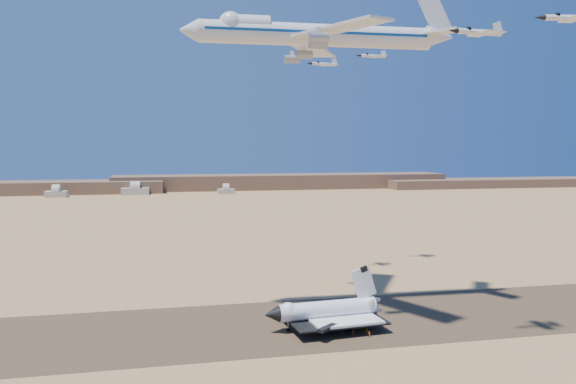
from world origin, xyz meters
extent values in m
plane|color=#B48350|center=(0.00, 0.00, 0.00)|extent=(1200.00, 1200.00, 0.00)
cube|color=brown|center=(0.00, 0.00, 0.03)|extent=(600.00, 50.00, 0.06)
cube|color=brown|center=(120.00, 540.00, 9.00)|extent=(420.00, 60.00, 18.00)
cube|color=brown|center=(400.00, 510.00, 5.50)|extent=(300.00, 60.00, 11.00)
cube|color=beige|center=(-140.00, 470.00, 3.25)|extent=(22.00, 14.00, 6.50)
cube|color=beige|center=(-60.00, 485.00, 3.75)|extent=(30.00, 15.00, 7.50)
cube|color=beige|center=(40.00, 475.00, 2.75)|extent=(19.00, 12.50, 5.50)
cylinder|color=white|center=(19.17, -5.34, 5.43)|extent=(29.32, 7.72, 5.07)
cone|color=black|center=(2.76, -6.86, 5.43)|extent=(4.50, 5.17, 4.82)
sphere|color=white|center=(7.45, -6.43, 6.16)|extent=(4.71, 4.71, 4.71)
cube|color=white|center=(22.77, -5.01, 3.35)|extent=(21.84, 23.47, 0.81)
cube|color=black|center=(20.97, -5.18, 2.94)|extent=(29.05, 24.14, 0.45)
cube|color=white|center=(30.89, -4.26, 12.49)|extent=(8.42, 1.41, 10.43)
cylinder|color=gray|center=(7.45, -6.43, 1.45)|extent=(0.33, 0.33, 2.90)
cylinder|color=black|center=(7.45, -6.43, 0.50)|extent=(1.03, 0.50, 1.00)
cylinder|color=gray|center=(24.99, -9.35, 1.45)|extent=(0.33, 0.33, 2.90)
cylinder|color=black|center=(24.99, -9.35, 0.50)|extent=(1.03, 0.50, 1.00)
cylinder|color=gray|center=(24.16, -0.33, 1.45)|extent=(0.33, 0.33, 2.90)
cylinder|color=black|center=(24.16, -0.33, 0.50)|extent=(1.03, 0.50, 1.00)
cylinder|color=silver|center=(21.61, 14.92, 88.05)|extent=(74.93, 9.36, 7.03)
cone|color=silver|center=(-18.49, 16.17, 88.05)|extent=(5.71, 7.20, 7.03)
sphere|color=silver|center=(-5.85, 15.78, 90.57)|extent=(7.25, 7.25, 7.25)
cube|color=silver|center=(23.26, -2.73, 86.73)|extent=(23.44, 33.95, 0.77)
cube|color=silver|center=(24.36, 32.43, 86.73)|extent=(24.97, 33.53, 0.77)
cube|color=silver|center=(60.94, 6.54, 89.14)|extent=(11.04, 13.51, 0.55)
cube|color=silver|center=(61.39, 20.82, 89.14)|extent=(11.51, 13.46, 0.55)
cube|color=silver|center=(61.16, 13.68, 96.29)|extent=(12.55, 1.16, 15.71)
cylinder|color=gray|center=(19.11, 5.10, 83.43)|extent=(5.58, 3.03, 2.86)
cylinder|color=gray|center=(16.60, -4.72, 83.43)|extent=(5.58, 3.03, 2.86)
cylinder|color=gray|center=(19.73, 24.87, 83.43)|extent=(5.58, 3.03, 2.86)
cylinder|color=gray|center=(17.84, 34.83, 83.43)|extent=(5.58, 3.03, 2.86)
imported|color=orange|center=(28.48, -15.99, 0.87)|extent=(0.57, 0.69, 1.63)
imported|color=orange|center=(28.65, -13.35, 0.88)|extent=(0.86, 0.90, 1.63)
imported|color=orange|center=(24.54, -13.88, 0.84)|extent=(0.87, 1.03, 1.56)
cylinder|color=silver|center=(53.71, -26.03, 82.27)|extent=(12.73, 2.28, 1.48)
cone|color=black|center=(46.13, -26.51, 82.27)|extent=(2.83, 1.54, 1.37)
sphere|color=black|center=(50.55, -26.23, 82.80)|extent=(1.48, 1.48, 1.48)
cube|color=silver|center=(54.76, -25.96, 82.06)|extent=(4.22, 8.66, 0.26)
cube|color=silver|center=(58.98, -25.69, 82.27)|extent=(2.65, 5.41, 0.21)
cube|color=silver|center=(59.19, -25.68, 83.75)|extent=(3.20, 0.47, 3.57)
cylinder|color=silver|center=(65.12, -45.16, 82.27)|extent=(11.70, 3.25, 1.36)
cone|color=black|center=(58.23, -44.02, 82.27)|extent=(2.69, 1.66, 1.26)
sphere|color=black|center=(62.25, -44.69, 82.75)|extent=(1.36, 1.36, 1.36)
cube|color=silver|center=(66.07, -45.32, 82.07)|extent=(4.62, 8.20, 0.24)
cylinder|color=silver|center=(38.39, 66.02, 86.80)|extent=(11.01, 2.81, 1.28)
cone|color=black|center=(31.89, 65.09, 86.80)|extent=(2.51, 1.51, 1.19)
sphere|color=black|center=(35.69, 65.63, 87.25)|extent=(1.28, 1.28, 1.28)
cube|color=silver|center=(39.30, 66.15, 86.62)|extent=(4.19, 7.67, 0.23)
cube|color=silver|center=(42.91, 66.66, 86.80)|extent=(2.63, 4.80, 0.18)
cube|color=silver|center=(43.09, 66.69, 88.08)|extent=(2.76, 0.62, 3.08)
cylinder|color=silver|center=(64.67, 79.19, 93.07)|extent=(11.43, 1.48, 1.33)
cone|color=black|center=(57.82, 79.11, 93.07)|extent=(2.49, 1.27, 1.24)
sphere|color=black|center=(61.82, 79.16, 93.54)|extent=(1.33, 1.33, 1.33)
cube|color=silver|center=(65.62, 79.21, 92.88)|extent=(3.43, 7.65, 0.24)
cube|color=silver|center=(69.43, 79.26, 93.07)|extent=(2.15, 4.78, 0.19)
cube|color=silver|center=(69.62, 79.26, 94.40)|extent=(2.88, 0.28, 3.22)
camera|label=1|loc=(-25.90, -159.69, 52.67)|focal=35.00mm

